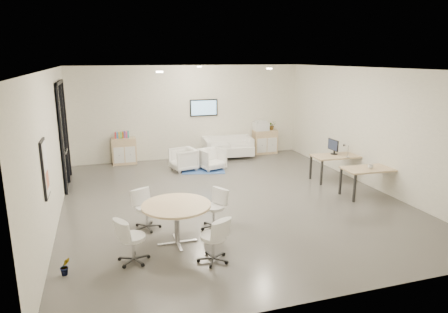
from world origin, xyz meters
TOP-DOWN VIEW (x-y plane):
  - room_shell at (0.00, 0.00)m, footprint 9.60×10.60m
  - glass_door at (-3.95, 2.51)m, footprint 0.09×1.90m
  - artwork at (-3.97, -1.60)m, footprint 0.05×0.54m
  - wall_tv at (0.50, 4.46)m, footprint 0.98×0.06m
  - ceiling_spots at (-0.20, 0.83)m, footprint 3.14×4.14m
  - sideboard_left at (-2.29, 4.27)m, footprint 0.78×0.41m
  - sideboard_right at (2.76, 4.26)m, footprint 0.87×0.42m
  - books at (-2.33, 4.27)m, footprint 0.46×0.14m
  - printer at (2.59, 4.27)m, footprint 0.51×0.42m
  - loveseat at (1.26, 4.07)m, footprint 1.78×0.99m
  - blue_rug at (0.01, 2.73)m, footprint 1.50×1.18m
  - armchair_left at (-0.57, 2.96)m, footprint 0.82×0.86m
  - armchair_right at (0.30, 2.78)m, footprint 0.86×0.83m
  - desk_rear at (3.42, 0.60)m, footprint 1.44×0.77m
  - desk_front at (3.48, -0.82)m, footprint 1.44×0.77m
  - monitor at (3.38, 0.75)m, footprint 0.20×0.50m
  - round_table at (-1.74, -2.05)m, footprint 1.30×1.30m
  - meeting_chairs at (-1.74, -2.05)m, footprint 2.50×2.50m
  - plant_cabinet at (3.02, 4.29)m, footprint 0.28×0.31m
  - plant_floor at (-3.70, -2.63)m, footprint 0.26×0.34m
  - cup at (3.44, -0.86)m, footprint 0.14×0.12m

SIDE VIEW (x-z plane):
  - blue_rug at x=0.01m, z-range 0.00..0.01m
  - plant_floor at x=-3.70m, z-range 0.00..0.13m
  - loveseat at x=1.26m, z-range 0.03..0.67m
  - armchair_right at x=0.30m, z-range 0.00..0.73m
  - armchair_left at x=-0.57m, z-range 0.00..0.75m
  - meeting_chairs at x=-1.74m, z-range 0.00..0.82m
  - sideboard_right at x=2.76m, z-range 0.00..0.87m
  - sideboard_left at x=-2.29m, z-range 0.00..0.88m
  - desk_front at x=3.48m, z-range 0.29..1.02m
  - desk_rear at x=3.42m, z-range 0.29..1.02m
  - round_table at x=-1.74m, z-range 0.31..1.11m
  - cup at x=3.44m, z-range 0.73..0.86m
  - monitor at x=3.38m, z-range 0.75..1.19m
  - books at x=-2.33m, z-range 0.88..1.10m
  - plant_cabinet at x=3.02m, z-range 0.87..1.12m
  - printer at x=2.59m, z-range 0.86..1.22m
  - glass_door at x=-3.95m, z-range 0.08..2.93m
  - artwork at x=-3.97m, z-range 1.03..2.07m
  - room_shell at x=0.00m, z-range -0.80..4.00m
  - wall_tv at x=0.50m, z-range 1.46..2.04m
  - ceiling_spots at x=-0.20m, z-range 3.17..3.20m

